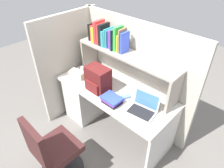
# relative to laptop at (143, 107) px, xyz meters

# --- Properties ---
(ground_plane) EXTENTS (8.00, 8.00, 0.00)m
(ground_plane) POSITION_rel_laptop_xyz_m (-0.49, 0.07, -0.78)
(ground_plane) COLOR slate
(desk) EXTENTS (1.60, 0.70, 0.73)m
(desk) POSITION_rel_laptop_xyz_m (-0.88, 0.07, -0.38)
(desk) COLOR silver
(desk) RESTS_ON ground_plane
(cubicle_partition_rear) EXTENTS (1.84, 0.05, 1.55)m
(cubicle_partition_rear) POSITION_rel_laptop_xyz_m (-0.49, 0.45, -0.01)
(cubicle_partition_rear) COLOR #B2ADA0
(cubicle_partition_rear) RESTS_ON ground_plane
(cubicle_partition_left) EXTENTS (0.05, 1.06, 1.55)m
(cubicle_partition_left) POSITION_rel_laptop_xyz_m (-1.34, 0.02, -0.01)
(cubicle_partition_left) COLOR #B2ADA0
(cubicle_partition_left) RESTS_ON ground_plane
(overhead_hutch) EXTENTS (1.44, 0.28, 0.45)m
(overhead_hutch) POSITION_rel_laptop_xyz_m (-0.49, 0.27, 0.30)
(overhead_hutch) COLOR gray
(overhead_hutch) RESTS_ON desk
(reference_books_on_shelf) EXTENTS (0.60, 0.18, 0.30)m
(reference_books_on_shelf) POSITION_rel_laptop_xyz_m (-0.82, 0.26, 0.53)
(reference_books_on_shelf) COLOR black
(reference_books_on_shelf) RESTS_ON overhead_hutch
(laptop) EXTENTS (0.34, 0.29, 0.22)m
(laptop) POSITION_rel_laptop_xyz_m (0.00, 0.00, 0.00)
(laptop) COLOR #B7BABF
(laptop) RESTS_ON desk
(backpack) EXTENTS (0.30, 0.23, 0.32)m
(backpack) POSITION_rel_laptop_xyz_m (-0.66, -0.07, 0.10)
(backpack) COLOR #591919
(backpack) RESTS_ON desk
(computer_mouse) EXTENTS (0.10, 0.12, 0.03)m
(computer_mouse) POSITION_rel_laptop_xyz_m (-0.29, 0.04, -0.03)
(computer_mouse) COLOR #7299C6
(computer_mouse) RESTS_ON desk
(paper_cup) EXTENTS (0.08, 0.08, 0.09)m
(paper_cup) POSITION_rel_laptop_xyz_m (-1.11, 0.05, -0.01)
(paper_cup) COLOR white
(paper_cup) RESTS_ON desk
(tissue_box) EXTENTS (0.24, 0.17, 0.10)m
(tissue_box) POSITION_rel_laptop_xyz_m (-1.07, -0.08, -0.00)
(tissue_box) COLOR #BFB299
(tissue_box) RESTS_ON desk
(desk_book_stack) EXTENTS (0.23, 0.20, 0.08)m
(desk_book_stack) POSITION_rel_laptop_xyz_m (-0.35, -0.13, -0.01)
(desk_book_stack) COLOR black
(desk_book_stack) RESTS_ON desk
(office_chair) EXTENTS (0.52, 0.52, 0.93)m
(office_chair) POSITION_rel_laptop_xyz_m (-0.49, -0.93, -0.39)
(office_chair) COLOR black
(office_chair) RESTS_ON ground_plane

